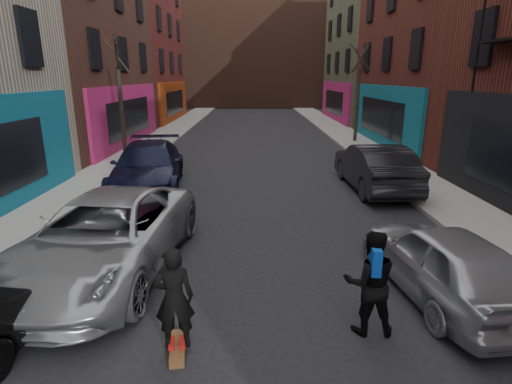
{
  "coord_description": "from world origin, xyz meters",
  "views": [
    {
      "loc": [
        -0.13,
        -0.74,
        3.99
      ],
      "look_at": [
        -0.07,
        7.5,
        1.6
      ],
      "focal_mm": 28.0,
      "sensor_mm": 36.0,
      "label": 1
    }
  ],
  "objects_px": {
    "tree_left_far": "(120,90)",
    "parked_left_far": "(106,236)",
    "skateboard": "(177,348)",
    "pedestrian": "(370,282)",
    "skateboarder": "(174,298)",
    "parked_right_far": "(443,261)",
    "parked_right_end": "(374,167)",
    "parked_left_end": "(148,167)",
    "tree_right_far": "(359,84)"
  },
  "relations": [
    {
      "from": "parked_right_end",
      "to": "skateboard",
      "type": "bearing_deg",
      "value": 56.42
    },
    {
      "from": "tree_right_far",
      "to": "parked_right_end",
      "type": "distance_m",
      "value": 11.12
    },
    {
      "from": "skateboard",
      "to": "skateboarder",
      "type": "relative_size",
      "value": 0.5
    },
    {
      "from": "skateboard",
      "to": "pedestrian",
      "type": "height_order",
      "value": "pedestrian"
    },
    {
      "from": "tree_right_far",
      "to": "parked_right_far",
      "type": "relative_size",
      "value": 1.64
    },
    {
      "from": "tree_left_far",
      "to": "parked_left_far",
      "type": "xyz_separation_m",
      "value": [
        3.0,
        -11.01,
        -2.58
      ]
    },
    {
      "from": "tree_left_far",
      "to": "pedestrian",
      "type": "distance_m",
      "value": 15.52
    },
    {
      "from": "parked_left_far",
      "to": "pedestrian",
      "type": "bearing_deg",
      "value": -18.15
    },
    {
      "from": "parked_right_end",
      "to": "skateboarder",
      "type": "xyz_separation_m",
      "value": [
        -5.56,
        -8.99,
        0.06
      ]
    },
    {
      "from": "tree_right_far",
      "to": "skateboard",
      "type": "xyz_separation_m",
      "value": [
        -7.49,
        -19.61,
        -3.48
      ]
    },
    {
      "from": "tree_left_far",
      "to": "skateboarder",
      "type": "height_order",
      "value": "tree_left_far"
    },
    {
      "from": "pedestrian",
      "to": "tree_left_far",
      "type": "bearing_deg",
      "value": -56.22
    },
    {
      "from": "tree_left_far",
      "to": "pedestrian",
      "type": "height_order",
      "value": "tree_left_far"
    },
    {
      "from": "parked_left_end",
      "to": "parked_right_end",
      "type": "xyz_separation_m",
      "value": [
        8.23,
        -0.05,
        0.0
      ]
    },
    {
      "from": "parked_left_end",
      "to": "skateboard",
      "type": "distance_m",
      "value": 9.46
    },
    {
      "from": "tree_right_far",
      "to": "parked_right_far",
      "type": "xyz_separation_m",
      "value": [
        -2.82,
        -18.03,
        -2.82
      ]
    },
    {
      "from": "tree_left_far",
      "to": "parked_right_end",
      "type": "relative_size",
      "value": 1.28
    },
    {
      "from": "parked_left_far",
      "to": "parked_right_far",
      "type": "height_order",
      "value": "parked_left_far"
    },
    {
      "from": "pedestrian",
      "to": "skateboarder",
      "type": "bearing_deg",
      "value": 11.98
    },
    {
      "from": "tree_left_far",
      "to": "skateboard",
      "type": "distance_m",
      "value": 14.85
    },
    {
      "from": "tree_right_far",
      "to": "parked_left_end",
      "type": "relative_size",
      "value": 1.18
    },
    {
      "from": "parked_right_far",
      "to": "parked_right_end",
      "type": "height_order",
      "value": "parked_right_end"
    },
    {
      "from": "parked_right_far",
      "to": "pedestrian",
      "type": "distance_m",
      "value": 2.01
    },
    {
      "from": "parked_left_end",
      "to": "tree_left_far",
      "type": "bearing_deg",
      "value": 109.12
    },
    {
      "from": "parked_right_far",
      "to": "pedestrian",
      "type": "bearing_deg",
      "value": 25.54
    },
    {
      "from": "parked_left_end",
      "to": "parked_right_end",
      "type": "distance_m",
      "value": 8.23
    },
    {
      "from": "parked_left_far",
      "to": "skateboard",
      "type": "height_order",
      "value": "parked_left_far"
    },
    {
      "from": "parked_left_far",
      "to": "skateboard",
      "type": "distance_m",
      "value": 3.31
    },
    {
      "from": "parked_left_end",
      "to": "parked_right_end",
      "type": "relative_size",
      "value": 1.13
    },
    {
      "from": "skateboard",
      "to": "skateboarder",
      "type": "height_order",
      "value": "skateboarder"
    },
    {
      "from": "parked_left_end",
      "to": "parked_right_far",
      "type": "bearing_deg",
      "value": -52.56
    },
    {
      "from": "parked_left_end",
      "to": "parked_right_far",
      "type": "height_order",
      "value": "parked_left_end"
    },
    {
      "from": "tree_left_far",
      "to": "parked_right_far",
      "type": "xyz_separation_m",
      "value": [
        9.58,
        -12.03,
        -2.67
      ]
    },
    {
      "from": "tree_right_far",
      "to": "parked_right_far",
      "type": "height_order",
      "value": "tree_right_far"
    },
    {
      "from": "parked_left_far",
      "to": "parked_right_end",
      "type": "distance_m",
      "value": 9.83
    },
    {
      "from": "tree_right_far",
      "to": "skateboarder",
      "type": "xyz_separation_m",
      "value": [
        -7.49,
        -19.61,
        -2.63
      ]
    },
    {
      "from": "parked_right_end",
      "to": "pedestrian",
      "type": "xyz_separation_m",
      "value": [
        -2.57,
        -8.5,
        0.04
      ]
    },
    {
      "from": "parked_left_end",
      "to": "parked_right_far",
      "type": "xyz_separation_m",
      "value": [
        7.34,
        -7.47,
        -0.13
      ]
    },
    {
      "from": "tree_left_far",
      "to": "parked_left_end",
      "type": "bearing_deg",
      "value": -63.81
    },
    {
      "from": "parked_right_far",
      "to": "skateboard",
      "type": "bearing_deg",
      "value": 11.22
    },
    {
      "from": "tree_left_far",
      "to": "parked_left_end",
      "type": "height_order",
      "value": "tree_left_far"
    },
    {
      "from": "pedestrian",
      "to": "parked_left_far",
      "type": "bearing_deg",
      "value": -20.56
    },
    {
      "from": "skateboard",
      "to": "pedestrian",
      "type": "distance_m",
      "value": 3.14
    },
    {
      "from": "skateboard",
      "to": "skateboarder",
      "type": "distance_m",
      "value": 0.85
    },
    {
      "from": "parked_left_far",
      "to": "skateboarder",
      "type": "distance_m",
      "value": 3.23
    },
    {
      "from": "parked_right_end",
      "to": "pedestrian",
      "type": "relative_size",
      "value": 2.92
    },
    {
      "from": "tree_right_far",
      "to": "skateboard",
      "type": "height_order",
      "value": "tree_right_far"
    },
    {
      "from": "tree_left_far",
      "to": "tree_right_far",
      "type": "height_order",
      "value": "tree_right_far"
    },
    {
      "from": "parked_right_far",
      "to": "skateboarder",
      "type": "distance_m",
      "value": 4.93
    },
    {
      "from": "parked_left_far",
      "to": "skateboarder",
      "type": "relative_size",
      "value": 3.63
    }
  ]
}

